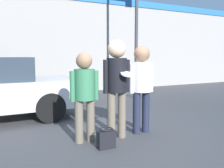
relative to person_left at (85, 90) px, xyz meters
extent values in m
plane|color=#3F3F42|center=(0.51, 0.10, -0.94)|extent=(56.00, 56.00, 0.00)
cube|color=gray|center=(0.51, 6.31, 1.15)|extent=(24.00, 0.18, 4.18)
cylinder|color=#665B4C|center=(-0.11, 0.00, -0.56)|extent=(0.15, 0.15, 0.77)
cylinder|color=#665B4C|center=(0.11, 0.00, -0.56)|extent=(0.15, 0.15, 0.77)
cylinder|color=#33724C|center=(0.00, 0.00, 0.09)|extent=(0.36, 0.36, 0.54)
cylinder|color=#33724C|center=(-0.22, 0.00, 0.07)|extent=(0.09, 0.09, 0.53)
cylinder|color=#33724C|center=(0.22, 0.00, 0.07)|extent=(0.09, 0.09, 0.53)
sphere|color=#8C664C|center=(0.00, 0.00, 0.51)|extent=(0.29, 0.29, 0.29)
cylinder|color=#665B4C|center=(0.49, -0.08, -0.51)|extent=(0.15, 0.15, 0.88)
cylinder|color=#665B4C|center=(0.71, -0.08, -0.51)|extent=(0.15, 0.15, 0.88)
cylinder|color=black|center=(0.60, -0.08, 0.25)|extent=(0.37, 0.37, 0.62)
cylinder|color=black|center=(0.37, -0.08, 0.22)|extent=(0.09, 0.09, 0.60)
cylinder|color=black|center=(0.83, -0.08, 0.22)|extent=(0.09, 0.09, 0.60)
sphere|color=#DBB28E|center=(0.60, -0.08, 0.72)|extent=(0.33, 0.33, 0.33)
cylinder|color=silver|center=(0.67, -0.34, 0.28)|extent=(0.24, 0.24, 0.10)
cylinder|color=#1E2338|center=(1.09, -0.01, -0.53)|extent=(0.15, 0.15, 0.83)
cylinder|color=#1E2338|center=(1.31, -0.01, -0.53)|extent=(0.15, 0.15, 0.83)
cylinder|color=silver|center=(1.20, -0.01, 0.18)|extent=(0.38, 0.38, 0.59)
cylinder|color=silver|center=(0.97, -0.01, 0.16)|extent=(0.09, 0.09, 0.57)
cylinder|color=silver|center=(1.43, -0.01, 0.16)|extent=(0.09, 0.09, 0.57)
sphere|color=#8C664C|center=(1.20, -0.01, 0.64)|extent=(0.31, 0.31, 0.31)
cylinder|color=black|center=(-0.23, 3.21, -0.59)|extent=(0.70, 0.22, 0.70)
cylinder|color=black|center=(-0.23, 1.61, -0.59)|extent=(0.70, 0.22, 0.70)
cylinder|color=#38383D|center=(3.44, 3.66, 1.86)|extent=(0.12, 0.12, 5.60)
cube|color=black|center=(0.20, -0.46, -0.79)|extent=(0.30, 0.14, 0.30)
torus|color=black|center=(0.20, -0.46, -0.61)|extent=(0.23, 0.23, 0.02)
camera|label=1|loc=(-1.57, -4.08, 0.58)|focal=40.00mm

